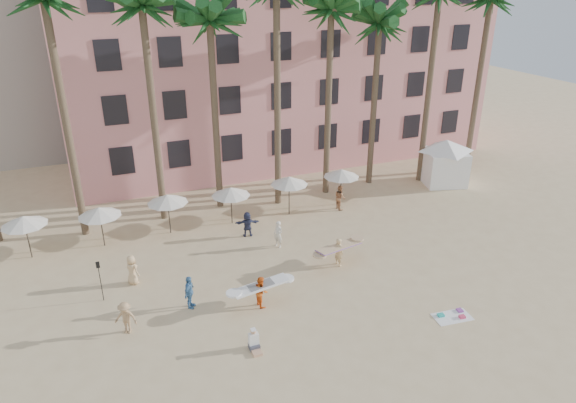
{
  "coord_description": "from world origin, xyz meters",
  "views": [
    {
      "loc": [
        -8.82,
        -16.96,
        14.97
      ],
      "look_at": [
        0.36,
        6.0,
        4.0
      ],
      "focal_mm": 32.0,
      "sensor_mm": 36.0,
      "label": 1
    }
  ],
  "objects_px": {
    "pink_hotel": "(274,62)",
    "cabana": "(445,158)",
    "carrier_yellow": "(339,250)",
    "carrier_white": "(261,290)"
  },
  "relations": [
    {
      "from": "carrier_white",
      "to": "pink_hotel",
      "type": "bearing_deg",
      "value": 68.06
    },
    {
      "from": "pink_hotel",
      "to": "cabana",
      "type": "distance_m",
      "value": 16.82
    },
    {
      "from": "pink_hotel",
      "to": "carrier_white",
      "type": "bearing_deg",
      "value": -111.94
    },
    {
      "from": "cabana",
      "to": "pink_hotel",
      "type": "bearing_deg",
      "value": 126.09
    },
    {
      "from": "cabana",
      "to": "carrier_white",
      "type": "height_order",
      "value": "cabana"
    },
    {
      "from": "pink_hotel",
      "to": "cabana",
      "type": "height_order",
      "value": "pink_hotel"
    },
    {
      "from": "carrier_yellow",
      "to": "carrier_white",
      "type": "relative_size",
      "value": 1.06
    },
    {
      "from": "cabana",
      "to": "carrier_yellow",
      "type": "bearing_deg",
      "value": -148.37
    },
    {
      "from": "carrier_yellow",
      "to": "carrier_white",
      "type": "height_order",
      "value": "carrier_yellow"
    },
    {
      "from": "cabana",
      "to": "carrier_yellow",
      "type": "relative_size",
      "value": 1.83
    }
  ]
}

